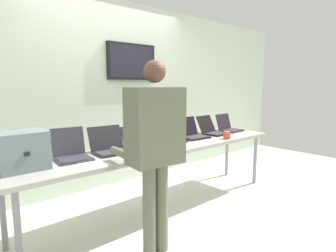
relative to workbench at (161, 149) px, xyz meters
The scene contains 14 objects.
ground 0.72m from the workbench, ahead, with size 8.00×8.00×0.04m, color silver.
back_wall 1.28m from the workbench, 89.61° to the left, with size 8.00×0.11×2.58m.
workbench is the anchor object (origin of this frame).
equipment_box 1.44m from the workbench, behind, with size 0.37×0.31×0.31m.
laptop_station_0 1.01m from the workbench, behind, with size 0.33×0.35×0.28m.
laptop_station_1 0.61m from the workbench, behind, with size 0.38×0.36×0.25m.
laptop_station_2 0.25m from the workbench, 157.82° to the left, with size 0.39×0.34×0.22m.
laptop_station_3 0.25m from the workbench, 33.54° to the left, with size 0.36×0.39×0.25m.
laptop_station_4 0.62m from the workbench, 10.02° to the left, with size 0.36×0.37×0.26m.
laptop_station_5 1.03m from the workbench, ahead, with size 0.33×0.39×0.24m.
laptop_station_6 1.42m from the workbench, ahead, with size 0.34×0.33×0.24m.
person 0.90m from the workbench, 133.78° to the right, with size 0.48×0.62×1.62m.
coffee_mug 0.91m from the workbench, 15.98° to the right, with size 0.09×0.09×0.09m.
paper_sheet 0.95m from the workbench, 169.64° to the right, with size 0.21×0.30×0.00m.
Camera 1 is at (-2.00, -2.38, 1.42)m, focal length 30.05 mm.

